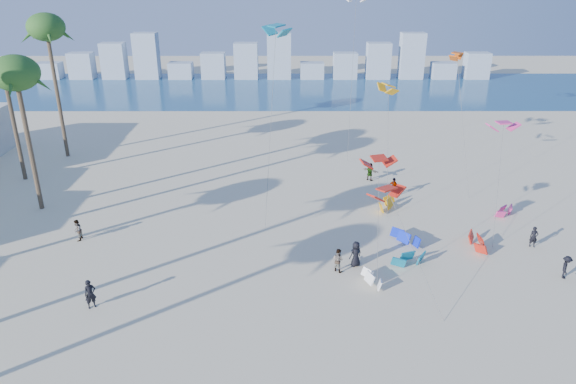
{
  "coord_description": "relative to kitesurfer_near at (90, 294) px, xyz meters",
  "views": [
    {
      "loc": [
        2.97,
        -19.05,
        19.35
      ],
      "look_at": [
        3.0,
        16.0,
        4.5
      ],
      "focal_mm": 33.05,
      "sensor_mm": 36.0,
      "label": 1
    }
  ],
  "objects": [
    {
      "name": "ocean",
      "position": [
        9.12,
        63.65,
        -0.95
      ],
      "size": [
        220.0,
        220.0,
        0.0
      ],
      "primitive_type": "plane",
      "color": "navy",
      "rests_on": "ground"
    },
    {
      "name": "kitesurfer_near",
      "position": [
        0.0,
        0.0,
        0.0
      ],
      "size": [
        0.83,
        0.77,
        1.9
      ],
      "primitive_type": "imported",
      "rotation": [
        0.0,
        0.0,
        0.6
      ],
      "color": "black",
      "rests_on": "ground"
    },
    {
      "name": "kitesurfer_mid",
      "position": [
        15.56,
        4.29,
        -0.11
      ],
      "size": [
        1.04,
        1.02,
        1.69
      ],
      "primitive_type": "imported",
      "rotation": [
        0.0,
        0.0,
        2.43
      ],
      "color": "gray",
      "rests_on": "ground"
    },
    {
      "name": "kitesurfers_far",
      "position": [
        18.65,
        11.58,
        -0.07
      ],
      "size": [
        35.67,
        19.28,
        1.88
      ],
      "color": "black",
      "rests_on": "ground"
    },
    {
      "name": "grounded_kites",
      "position": [
        22.67,
        8.84,
        -0.52
      ],
      "size": [
        14.84,
        14.77,
        0.93
      ],
      "color": "white",
      "rests_on": "ground"
    },
    {
      "name": "flying_kites",
      "position": [
        22.31,
        14.67,
        9.9
      ],
      "size": [
        26.55,
        31.78,
        17.5
      ],
      "color": "red",
      "rests_on": "ground"
    },
    {
      "name": "distant_skyline",
      "position": [
        7.94,
        73.65,
        2.14
      ],
      "size": [
        85.0,
        3.0,
        8.4
      ],
      "color": "#9EADBF",
      "rests_on": "ground"
    }
  ]
}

